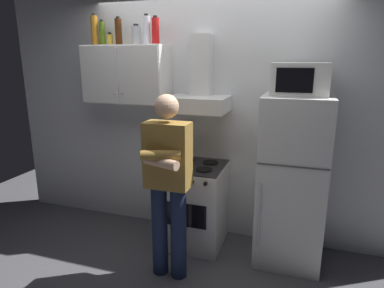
{
  "coord_description": "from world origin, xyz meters",
  "views": [
    {
      "loc": [
        0.92,
        -2.82,
        1.91
      ],
      "look_at": [
        0.0,
        0.0,
        1.15
      ],
      "focal_mm": 31.1,
      "sensor_mm": 36.0,
      "label": 1
    }
  ],
  "objects_px": {
    "stove_oven": "(195,204)",
    "microwave": "(300,79)",
    "bottle_spice_jar": "(110,40)",
    "bottle_canister_steel": "(136,35)",
    "upper_cabinet": "(127,75)",
    "bottle_rum_dark": "(119,32)",
    "bottle_olive_oil": "(102,33)",
    "bottle_liquor_amber": "(95,30)",
    "bottle_vodka_clear": "(147,30)",
    "bottle_soda_red": "(156,31)",
    "range_hood": "(199,91)",
    "person_standing": "(168,181)",
    "refrigerator": "(292,181)"
  },
  "relations": [
    {
      "from": "bottle_spice_jar",
      "to": "bottle_liquor_amber",
      "type": "bearing_deg",
      "value": -172.14
    },
    {
      "from": "range_hood",
      "to": "bottle_liquor_amber",
      "type": "bearing_deg",
      "value": -179.91
    },
    {
      "from": "bottle_rum_dark",
      "to": "bottle_vodka_clear",
      "type": "height_order",
      "value": "bottle_vodka_clear"
    },
    {
      "from": "upper_cabinet",
      "to": "stove_oven",
      "type": "relative_size",
      "value": 1.03
    },
    {
      "from": "bottle_olive_oil",
      "to": "bottle_rum_dark",
      "type": "bearing_deg",
      "value": 3.9
    },
    {
      "from": "microwave",
      "to": "bottle_olive_oil",
      "type": "height_order",
      "value": "bottle_olive_oil"
    },
    {
      "from": "stove_oven",
      "to": "bottle_canister_steel",
      "type": "height_order",
      "value": "bottle_canister_steel"
    },
    {
      "from": "microwave",
      "to": "bottle_vodka_clear",
      "type": "bearing_deg",
      "value": 176.01
    },
    {
      "from": "upper_cabinet",
      "to": "bottle_vodka_clear",
      "type": "bearing_deg",
      "value": -0.36
    },
    {
      "from": "bottle_canister_steel",
      "to": "microwave",
      "type": "bearing_deg",
      "value": -4.09
    },
    {
      "from": "refrigerator",
      "to": "range_hood",
      "type": "bearing_deg",
      "value": 172.45
    },
    {
      "from": "bottle_rum_dark",
      "to": "bottle_olive_oil",
      "type": "height_order",
      "value": "bottle_rum_dark"
    },
    {
      "from": "bottle_spice_jar",
      "to": "bottle_liquor_amber",
      "type": "distance_m",
      "value": 0.19
    },
    {
      "from": "bottle_spice_jar",
      "to": "upper_cabinet",
      "type": "bearing_deg",
      "value": -6.63
    },
    {
      "from": "refrigerator",
      "to": "microwave",
      "type": "bearing_deg",
      "value": 90.9
    },
    {
      "from": "bottle_liquor_amber",
      "to": "bottle_olive_oil",
      "type": "relative_size",
      "value": 1.24
    },
    {
      "from": "stove_oven",
      "to": "bottle_soda_red",
      "type": "bearing_deg",
      "value": 165.11
    },
    {
      "from": "upper_cabinet",
      "to": "bottle_vodka_clear",
      "type": "distance_m",
      "value": 0.51
    },
    {
      "from": "stove_oven",
      "to": "bottle_liquor_amber",
      "type": "relative_size",
      "value": 2.74
    },
    {
      "from": "refrigerator",
      "to": "bottle_rum_dark",
      "type": "relative_size",
      "value": 5.67
    },
    {
      "from": "range_hood",
      "to": "bottle_liquor_amber",
      "type": "distance_m",
      "value": 1.3
    },
    {
      "from": "range_hood",
      "to": "bottle_vodka_clear",
      "type": "bearing_deg",
      "value": -179.7
    },
    {
      "from": "stove_oven",
      "to": "bottle_olive_oil",
      "type": "bearing_deg",
      "value": 172.91
    },
    {
      "from": "bottle_liquor_amber",
      "to": "bottle_olive_oil",
      "type": "distance_m",
      "value": 0.09
    },
    {
      "from": "upper_cabinet",
      "to": "bottle_vodka_clear",
      "type": "xyz_separation_m",
      "value": [
        0.25,
        -0.0,
        0.44
      ]
    },
    {
      "from": "stove_oven",
      "to": "microwave",
      "type": "height_order",
      "value": "microwave"
    },
    {
      "from": "upper_cabinet",
      "to": "bottle_soda_red",
      "type": "bearing_deg",
      "value": -0.82
    },
    {
      "from": "bottle_spice_jar",
      "to": "bottle_olive_oil",
      "type": "relative_size",
      "value": 0.5
    },
    {
      "from": "range_hood",
      "to": "person_standing",
      "type": "relative_size",
      "value": 0.46
    },
    {
      "from": "bottle_spice_jar",
      "to": "bottle_canister_steel",
      "type": "bearing_deg",
      "value": -2.25
    },
    {
      "from": "upper_cabinet",
      "to": "range_hood",
      "type": "height_order",
      "value": "range_hood"
    },
    {
      "from": "bottle_spice_jar",
      "to": "bottle_vodka_clear",
      "type": "bearing_deg",
      "value": -3.09
    },
    {
      "from": "bottle_liquor_amber",
      "to": "bottle_rum_dark",
      "type": "bearing_deg",
      "value": 4.45
    },
    {
      "from": "refrigerator",
      "to": "upper_cabinet",
      "type": "bearing_deg",
      "value": 175.93
    },
    {
      "from": "upper_cabinet",
      "to": "bottle_liquor_amber",
      "type": "relative_size",
      "value": 2.82
    },
    {
      "from": "bottle_liquor_amber",
      "to": "bottle_vodka_clear",
      "type": "height_order",
      "value": "bottle_liquor_amber"
    },
    {
      "from": "stove_oven",
      "to": "bottle_vodka_clear",
      "type": "height_order",
      "value": "bottle_vodka_clear"
    },
    {
      "from": "upper_cabinet",
      "to": "refrigerator",
      "type": "distance_m",
      "value": 2.0
    },
    {
      "from": "range_hood",
      "to": "bottle_olive_oil",
      "type": "distance_m",
      "value": 1.22
    },
    {
      "from": "upper_cabinet",
      "to": "bottle_liquor_amber",
      "type": "xyz_separation_m",
      "value": [
        -0.36,
        -0.0,
        0.45
      ]
    },
    {
      "from": "bottle_soda_red",
      "to": "bottle_spice_jar",
      "type": "bearing_deg",
      "value": 177.11
    },
    {
      "from": "bottle_canister_steel",
      "to": "bottle_rum_dark",
      "type": "height_order",
      "value": "bottle_rum_dark"
    },
    {
      "from": "person_standing",
      "to": "bottle_olive_oil",
      "type": "bearing_deg",
      "value": 144.13
    },
    {
      "from": "person_standing",
      "to": "bottle_spice_jar",
      "type": "relative_size",
      "value": 12.7
    },
    {
      "from": "upper_cabinet",
      "to": "refrigerator",
      "type": "xyz_separation_m",
      "value": [
        1.75,
        -0.12,
        -0.95
      ]
    },
    {
      "from": "range_hood",
      "to": "microwave",
      "type": "xyz_separation_m",
      "value": [
        0.95,
        -0.11,
        0.14
      ]
    },
    {
      "from": "stove_oven",
      "to": "bottle_vodka_clear",
      "type": "distance_m",
      "value": 1.85
    },
    {
      "from": "bottle_vodka_clear",
      "to": "bottle_liquor_amber",
      "type": "bearing_deg",
      "value": 179.91
    },
    {
      "from": "bottle_spice_jar",
      "to": "bottle_rum_dark",
      "type": "distance_m",
      "value": 0.13
    },
    {
      "from": "upper_cabinet",
      "to": "bottle_spice_jar",
      "type": "xyz_separation_m",
      "value": [
        -0.19,
        0.02,
        0.36
      ]
    }
  ]
}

